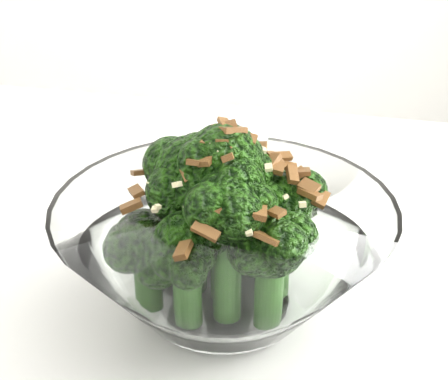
{
  "coord_description": "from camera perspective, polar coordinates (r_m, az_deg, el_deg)",
  "views": [
    {
      "loc": [
        0.15,
        -0.45,
        1.05
      ],
      "look_at": [
        0.18,
        -0.06,
        0.85
      ],
      "focal_mm": 55.0,
      "sensor_mm": 36.0,
      "label": 1
    }
  ],
  "objects": [
    {
      "name": "broccoli_dish",
      "position": [
        0.46,
        0.02,
        -4.66
      ],
      "size": [
        0.23,
        0.23,
        0.14
      ],
      "color": "white",
      "rests_on": "table"
    },
    {
      "name": "table",
      "position": [
        0.56,
        -9.82,
        -13.94
      ],
      "size": [
        1.39,
        1.13,
        0.75
      ],
      "color": "white",
      "rests_on": "ground"
    }
  ]
}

